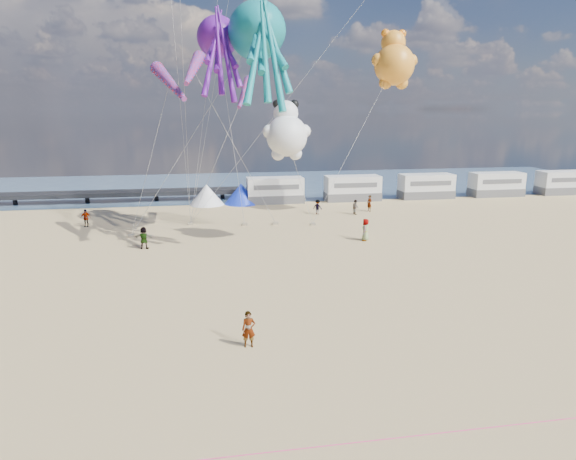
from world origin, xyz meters
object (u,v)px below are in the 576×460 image
Objects in this scene: tent_blue at (241,194)px; windsock_right at (244,93)px; beachgoer_1 at (355,207)px; sandbag_e at (191,224)px; motorhome_3 at (496,184)px; beachgoer_0 at (366,230)px; beachgoer_4 at (144,238)px; windsock_left at (169,82)px; motorhome_4 at (563,183)px; tent_white at (207,195)px; beachgoer_3 at (86,218)px; standing_person at (249,329)px; beachgoer_2 at (318,207)px; kite_teddy_orange at (394,65)px; motorhome_2 at (426,186)px; motorhome_1 at (353,188)px; sandbag_a at (131,236)px; sandbag_d at (276,223)px; windsock_mid at (193,69)px; motorhome_0 at (275,190)px; sandbag_c at (313,224)px; kite_octopus_teal at (257,31)px; kite_octopus_purple at (217,37)px; beachgoer_5 at (369,203)px; kite_panda at (287,136)px.

windsock_right is (-0.54, -12.53, 11.00)m from tent_blue.
beachgoer_1 is at bearing 36.39° from windsock_right.
sandbag_e is 0.10× the size of windsock_right.
motorhome_3 reaches higher than beachgoer_0.
windsock_left is at bearing -148.70° from beachgoer_4.
tent_white is (-46.00, 0.00, -0.30)m from motorhome_4.
windsock_left reaches higher than beachgoer_3.
beachgoer_2 is at bearing 74.99° from standing_person.
kite_teddy_orange is at bearing -151.32° from motorhome_3.
motorhome_2 is 13.20× the size of sandbag_e.
motorhome_1 is 13.20× the size of sandbag_a.
sandbag_d is 0.07× the size of kite_teddy_orange.
tent_white reaches higher than beachgoer_3.
sandbag_d is 17.17m from windsock_mid.
motorhome_1 is 0.88× the size of windsock_left.
motorhome_0 is at bearing 0.00° from tent_blue.
beachgoer_4 reaches higher than sandbag_c.
kite_octopus_teal is (-7.19, -8.63, 16.12)m from beachgoer_2.
sandbag_a is 20.15m from kite_octopus_teal.
sandbag_d is (13.10, 2.76, 0.00)m from sandbag_a.
tent_blue is at bearing 0.00° from tent_white.
standing_person is 0.92× the size of beachgoer_0.
beachgoer_2 is 6.56m from sandbag_d.
sandbag_e is at bearing -160.10° from motorhome_2.
beachgoer_3 is 19.29m from windsock_mid.
motorhome_0 reaches higher than standing_person.
sandbag_e is 0.09× the size of windsock_mid.
kite_octopus_purple is (-5.07, -0.82, 16.74)m from sandbag_d.
tent_white is 8.00× the size of sandbag_e.
sandbag_c and sandbag_e have the same top height.
kite_octopus_teal reaches higher than sandbag_e.
sandbag_d is at bearing -163.63° from motorhome_4.
windsock_right reaches higher than motorhome_3.
kite_octopus_teal is (5.96, -5.80, 16.79)m from sandbag_e.
windsock_mid reaches higher than motorhome_2.
tent_white is at bearing 95.57° from kite_octopus_teal.
tent_white reaches higher than beachgoer_5.
tent_white is at bearing 180.00° from motorhome_4.
kite_octopus_teal is at bearing -75.37° from tent_white.
kite_octopus_purple reaches higher than windsock_left.
beachgoer_5 is at bearing 65.95° from standing_person.
motorhome_3 is 26.21m from beachgoer_2.
kite_panda is (-11.26, -18.60, 7.25)m from motorhome_1.
beachgoer_2 is at bearing 147.22° from kite_teddy_orange.
kite_octopus_teal is 1.96× the size of kite_panda.
beachgoer_4 is at bearing 113.10° from standing_person.
beachgoer_3 is at bearing -161.73° from motorhome_1.
windsock_mid is (-2.14, -6.87, -3.18)m from kite_octopus_purple.
beachgoer_4 is (-13.26, -18.60, -0.61)m from motorhome_0.
kite_teddy_orange reaches higher than tent_blue.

